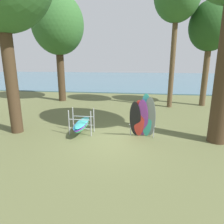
{
  "coord_description": "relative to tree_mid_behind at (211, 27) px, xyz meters",
  "views": [
    {
      "loc": [
        1.1,
        -8.45,
        3.6
      ],
      "look_at": [
        -0.29,
        1.02,
        1.1
      ],
      "focal_mm": 32.18,
      "sensor_mm": 36.0,
      "label": 1
    }
  ],
  "objects": [
    {
      "name": "ground_plane",
      "position": [
        -6.01,
        -8.36,
        -5.92
      ],
      "size": [
        80.0,
        80.0,
        0.0
      ],
      "primitive_type": "plane",
      "color": "#60663D"
    },
    {
      "name": "tree_far_left_back",
      "position": [
        -11.98,
        0.29,
        0.45
      ],
      "size": [
        4.3,
        4.3,
        8.93
      ],
      "color": "#42301E",
      "rests_on": "ground"
    },
    {
      "name": "tree_mid_behind",
      "position": [
        0.0,
        0.0,
        0.0
      ],
      "size": [
        3.15,
        3.15,
        7.83
      ],
      "color": "brown",
      "rests_on": "ground"
    },
    {
      "name": "lake_water",
      "position": [
        -6.01,
        22.89,
        -5.87
      ],
      "size": [
        80.0,
        36.0,
        0.1
      ],
      "primitive_type": "cube",
      "color": "#477084",
      "rests_on": "ground"
    },
    {
      "name": "board_storage_rack",
      "position": [
        -7.8,
        -7.59,
        -5.43
      ],
      "size": [
        1.15,
        2.12,
        1.25
      ],
      "color": "#9EA0A5",
      "rests_on": "ground"
    },
    {
      "name": "leaning_board_pile",
      "position": [
        -4.8,
        -7.86,
        -4.93
      ],
      "size": [
        1.28,
        0.95,
        2.21
      ],
      "color": "black",
      "rests_on": "ground"
    }
  ]
}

